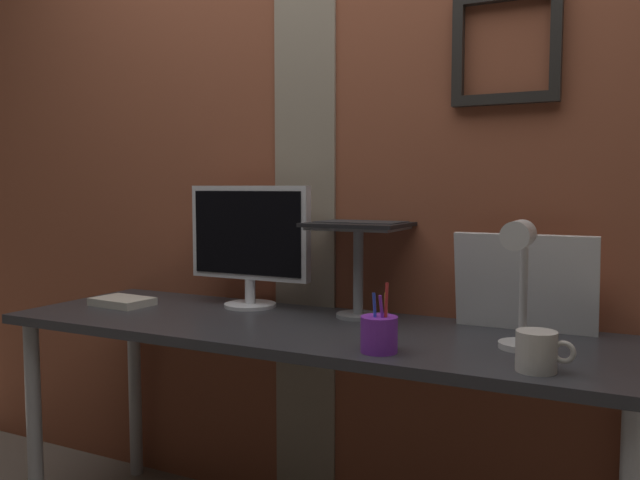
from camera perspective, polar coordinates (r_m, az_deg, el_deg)
The scene contains 10 objects.
brick_wall_back at distance 2.27m, azimuth 2.68°, elevation 6.86°, with size 3.70×0.15×2.49m.
desk at distance 2.00m, azimuth -1.31°, elevation -9.62°, with size 1.93×0.60×0.74m.
monitor at distance 2.26m, azimuth -6.18°, elevation 0.16°, with size 0.46×0.18×0.42m.
laptop_stand at distance 2.07m, azimuth 3.36°, elevation -1.49°, with size 0.28×0.22×0.29m.
laptop at distance 2.14m, azimuth 4.25°, elevation 2.99°, with size 0.31×0.34×0.24m.
whiteboard_panel at distance 1.96m, azimuth 17.39°, elevation -3.60°, with size 0.40×0.02×0.29m, color white.
desk_lamp at distance 1.69m, azimuth 17.06°, elevation -2.64°, with size 0.12×0.20×0.33m.
pen_cup at distance 1.66m, azimuth 5.19°, elevation -8.14°, with size 0.09×0.09×0.18m.
coffee_mug at distance 1.57m, azimuth 18.43°, elevation -9.19°, with size 0.13×0.09×0.09m.
paper_clutter_stack at distance 2.40m, azimuth -16.86°, elevation -5.16°, with size 0.20×0.14×0.03m, color silver.
Camera 1 is at (0.93, -1.61, 1.16)m, focal length 36.69 mm.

